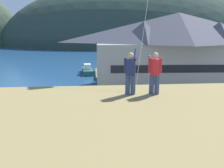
{
  "coord_description": "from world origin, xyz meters",
  "views": [
    {
      "loc": [
        -1.23,
        -16.4,
        10.3
      ],
      "look_at": [
        0.8,
        9.0,
        4.1
      ],
      "focal_mm": 39.59,
      "sensor_mm": 36.0,
      "label": 1
    }
  ],
  "objects_px": {
    "harbor_lodge": "(177,49)",
    "parked_car_lone_by_shed": "(220,118)",
    "parked_car_mid_row_far": "(157,117)",
    "person_companion": "(155,72)",
    "parked_car_corner_spot": "(91,150)",
    "parking_light_pole": "(149,81)",
    "wharf_dock": "(103,74)",
    "moored_boat_wharfside": "(87,70)",
    "person_kite_flyer": "(130,72)",
    "parked_car_back_row_left": "(17,126)"
  },
  "relations": [
    {
      "from": "parked_car_mid_row_far",
      "to": "parked_car_lone_by_shed",
      "type": "distance_m",
      "value": 6.38
    },
    {
      "from": "parked_car_lone_by_shed",
      "to": "person_companion",
      "type": "height_order",
      "value": "person_companion"
    },
    {
      "from": "person_kite_flyer",
      "to": "harbor_lodge",
      "type": "bearing_deg",
      "value": 67.4
    },
    {
      "from": "parked_car_lone_by_shed",
      "to": "parking_light_pole",
      "type": "bearing_deg",
      "value": 144.2
    },
    {
      "from": "moored_boat_wharfside",
      "to": "parking_light_pole",
      "type": "bearing_deg",
      "value": -73.18
    },
    {
      "from": "moored_boat_wharfside",
      "to": "parking_light_pole",
      "type": "xyz_separation_m",
      "value": [
        7.54,
        -24.96,
        3.29
      ]
    },
    {
      "from": "parking_light_pole",
      "to": "person_kite_flyer",
      "type": "bearing_deg",
      "value": -105.89
    },
    {
      "from": "harbor_lodge",
      "to": "parked_car_mid_row_far",
      "type": "relative_size",
      "value": 6.33
    },
    {
      "from": "person_kite_flyer",
      "to": "wharf_dock",
      "type": "bearing_deg",
      "value": 89.06
    },
    {
      "from": "parked_car_mid_row_far",
      "to": "person_companion",
      "type": "xyz_separation_m",
      "value": [
        -3.89,
        -13.43,
        7.33
      ]
    },
    {
      "from": "parked_car_mid_row_far",
      "to": "person_kite_flyer",
      "type": "bearing_deg",
      "value": -110.04
    },
    {
      "from": "wharf_dock",
      "to": "parked_car_lone_by_shed",
      "type": "xyz_separation_m",
      "value": [
        10.56,
        -27.34,
        0.71
      ]
    },
    {
      "from": "parked_car_corner_spot",
      "to": "parking_light_pole",
      "type": "height_order",
      "value": "parking_light_pole"
    },
    {
      "from": "parked_car_mid_row_far",
      "to": "parked_car_back_row_left",
      "type": "distance_m",
      "value": 13.61
    },
    {
      "from": "parking_light_pole",
      "to": "person_companion",
      "type": "relative_size",
      "value": 3.88
    },
    {
      "from": "parked_car_lone_by_shed",
      "to": "parking_light_pole",
      "type": "distance_m",
      "value": 8.34
    },
    {
      "from": "parked_car_corner_spot",
      "to": "parked_car_mid_row_far",
      "type": "bearing_deg",
      "value": 43.14
    },
    {
      "from": "moored_boat_wharfside",
      "to": "parked_car_mid_row_far",
      "type": "bearing_deg",
      "value": -75.31
    },
    {
      "from": "wharf_dock",
      "to": "parked_car_lone_by_shed",
      "type": "height_order",
      "value": "parked_car_lone_by_shed"
    },
    {
      "from": "harbor_lodge",
      "to": "person_kite_flyer",
      "type": "relative_size",
      "value": 14.71
    },
    {
      "from": "harbor_lodge",
      "to": "moored_boat_wharfside",
      "type": "relative_size",
      "value": 4.31
    },
    {
      "from": "parked_car_lone_by_shed",
      "to": "parked_car_corner_spot",
      "type": "distance_m",
      "value": 14.08
    },
    {
      "from": "wharf_dock",
      "to": "moored_boat_wharfside",
      "type": "height_order",
      "value": "moored_boat_wharfside"
    },
    {
      "from": "parked_car_lone_by_shed",
      "to": "person_kite_flyer",
      "type": "distance_m",
      "value": 18.42
    },
    {
      "from": "person_kite_flyer",
      "to": "person_companion",
      "type": "height_order",
      "value": "person_kite_flyer"
    },
    {
      "from": "parked_car_mid_row_far",
      "to": "parking_light_pole",
      "type": "xyz_separation_m",
      "value": [
        0.01,
        3.79,
        2.95
      ]
    },
    {
      "from": "person_kite_flyer",
      "to": "person_companion",
      "type": "xyz_separation_m",
      "value": [
        1.0,
        -0.04,
        -0.02
      ]
    },
    {
      "from": "parked_car_mid_row_far",
      "to": "person_kite_flyer",
      "type": "height_order",
      "value": "person_kite_flyer"
    },
    {
      "from": "parked_car_back_row_left",
      "to": "moored_boat_wharfside",
      "type": "bearing_deg",
      "value": 78.6
    },
    {
      "from": "wharf_dock",
      "to": "parked_car_mid_row_far",
      "type": "relative_size",
      "value": 2.35
    },
    {
      "from": "harbor_lodge",
      "to": "parked_car_back_row_left",
      "type": "bearing_deg",
      "value": -141.42
    },
    {
      "from": "moored_boat_wharfside",
      "to": "parked_car_mid_row_far",
      "type": "height_order",
      "value": "moored_boat_wharfside"
    },
    {
      "from": "parking_light_pole",
      "to": "parked_car_lone_by_shed",
      "type": "bearing_deg",
      "value": -35.8
    },
    {
      "from": "parking_light_pole",
      "to": "person_kite_flyer",
      "type": "relative_size",
      "value": 3.64
    },
    {
      "from": "parked_car_mid_row_far",
      "to": "person_kite_flyer",
      "type": "relative_size",
      "value": 2.32
    },
    {
      "from": "parking_light_pole",
      "to": "person_kite_flyer",
      "type": "height_order",
      "value": "person_kite_flyer"
    },
    {
      "from": "harbor_lodge",
      "to": "wharf_dock",
      "type": "height_order",
      "value": "harbor_lodge"
    },
    {
      "from": "moored_boat_wharfside",
      "to": "person_companion",
      "type": "bearing_deg",
      "value": -85.06
    },
    {
      "from": "harbor_lodge",
      "to": "moored_boat_wharfside",
      "type": "xyz_separation_m",
      "value": [
        -14.61,
        13.41,
        -5.69
      ]
    },
    {
      "from": "parked_car_back_row_left",
      "to": "person_companion",
      "type": "relative_size",
      "value": 2.47
    },
    {
      "from": "harbor_lodge",
      "to": "parked_car_back_row_left",
      "type": "relative_size",
      "value": 6.37
    },
    {
      "from": "harbor_lodge",
      "to": "parked_car_lone_by_shed",
      "type": "relative_size",
      "value": 6.45
    },
    {
      "from": "harbor_lodge",
      "to": "parked_car_lone_by_shed",
      "type": "xyz_separation_m",
      "value": [
        -0.75,
        -16.11,
        -5.35
      ]
    },
    {
      "from": "parked_car_mid_row_far",
      "to": "parked_car_lone_by_shed",
      "type": "relative_size",
      "value": 1.02
    },
    {
      "from": "parked_car_mid_row_far",
      "to": "parking_light_pole",
      "type": "relative_size",
      "value": 0.64
    },
    {
      "from": "moored_boat_wharfside",
      "to": "parked_car_back_row_left",
      "type": "bearing_deg",
      "value": -101.4
    },
    {
      "from": "parked_car_mid_row_far",
      "to": "person_kite_flyer",
      "type": "distance_m",
      "value": 16.04
    },
    {
      "from": "parking_light_pole",
      "to": "wharf_dock",
      "type": "bearing_deg",
      "value": 100.54
    },
    {
      "from": "wharf_dock",
      "to": "parked_car_mid_row_far",
      "type": "xyz_separation_m",
      "value": [
        4.23,
        -26.57,
        0.71
      ]
    },
    {
      "from": "harbor_lodge",
      "to": "parked_car_corner_spot",
      "type": "bearing_deg",
      "value": -122.47
    }
  ]
}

